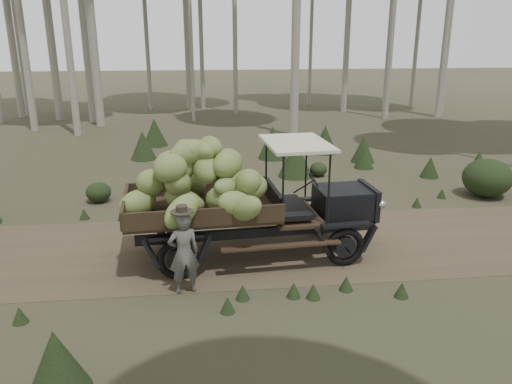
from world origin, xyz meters
TOP-DOWN VIEW (x-y plane):
  - ground at (0.00, 0.00)m, footprint 120.00×120.00m
  - dirt_track at (0.00, 0.00)m, footprint 70.00×4.00m
  - banana_truck at (-1.70, -0.55)m, footprint 5.74×2.84m
  - farmer at (-2.56, -1.92)m, footprint 0.65×0.51m
  - undergrowth at (1.10, -0.11)m, footprint 23.71×23.96m

SIDE VIEW (x-z plane):
  - ground at x=0.00m, z-range 0.00..0.00m
  - dirt_track at x=0.00m, z-range 0.00..0.01m
  - undergrowth at x=1.10m, z-range -0.12..1.25m
  - farmer at x=-2.56m, z-range -0.05..1.68m
  - banana_truck at x=-1.70m, z-range 0.23..2.95m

